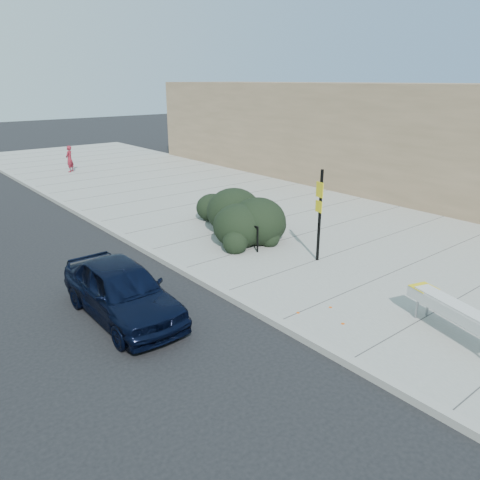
% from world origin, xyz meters
% --- Properties ---
extents(ground, '(120.00, 120.00, 0.00)m').
position_xyz_m(ground, '(0.00, 0.00, 0.00)').
color(ground, black).
rests_on(ground, ground).
extents(sidewalk_near, '(11.20, 50.00, 0.15)m').
position_xyz_m(sidewalk_near, '(5.60, 5.00, 0.07)').
color(sidewalk_near, gray).
rests_on(sidewalk_near, ground).
extents(curb_near, '(0.22, 50.00, 0.17)m').
position_xyz_m(curb_near, '(0.00, 5.00, 0.08)').
color(curb_near, '#9E9E99').
rests_on(curb_near, ground).
extents(building_near, '(6.00, 36.00, 5.00)m').
position_xyz_m(building_near, '(14.00, 3.00, 2.65)').
color(building_near, '#786148').
rests_on(building_near, sidewalk_near).
extents(bench, '(1.17, 2.45, 0.73)m').
position_xyz_m(bench, '(2.40, -4.80, 0.73)').
color(bench, gray).
rests_on(bench, sidewalk_near).
extents(bike_rack, '(0.14, 0.58, 0.85)m').
position_xyz_m(bike_rack, '(2.51, 1.92, 0.66)').
color(bike_rack, black).
rests_on(bike_rack, sidewalk_near).
extents(sign_post, '(0.13, 0.31, 2.76)m').
position_xyz_m(sign_post, '(3.48, 0.00, 1.71)').
color(sign_post, black).
rests_on(sign_post, sidewalk_near).
extents(hedge, '(3.53, 5.05, 1.72)m').
position_xyz_m(hedge, '(3.05, 4.06, 1.01)').
color(hedge, black).
rests_on(hedge, sidewalk_near).
extents(sedan_navy, '(1.64, 4.03, 1.37)m').
position_xyz_m(sedan_navy, '(-2.50, 0.70, 0.68)').
color(sedan_navy, black).
rests_on(sedan_navy, ground).
extents(pedestrian, '(0.66, 0.64, 1.52)m').
position_xyz_m(pedestrian, '(2.99, 18.82, 0.91)').
color(pedestrian, maroon).
rests_on(pedestrian, sidewalk_near).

